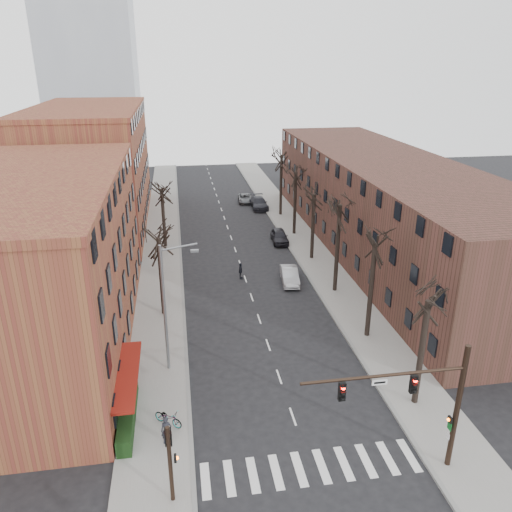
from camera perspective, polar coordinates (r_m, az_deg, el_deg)
name	(u,v)px	position (r m, az deg, el deg)	size (l,w,h in m)	color
ground	(310,468)	(28.02, 6.25, -22.92)	(160.00, 160.00, 0.00)	black
sidewalk_left	(162,244)	(57.59, -10.68, 1.39)	(4.00, 90.00, 0.15)	gray
sidewalk_right	(299,236)	(59.22, 4.97, 2.26)	(4.00, 90.00, 0.15)	gray
building_left_near	(36,268)	(38.10, -23.81, -1.24)	(12.00, 26.00, 12.00)	brown
building_left_far	(93,169)	(65.17, -18.13, 9.39)	(12.00, 28.00, 14.00)	brown
building_right	(384,204)	(55.76, 14.42, 5.73)	(12.00, 50.00, 10.00)	#4D2B23
office_tower	(84,3)	(115.74, -19.06, 25.70)	(18.00, 18.00, 60.00)	#B2B7BF
awning_left	(132,411)	(32.06, -14.01, -16.83)	(1.20, 7.00, 0.15)	maroon
hedge	(128,413)	(30.89, -14.44, -17.04)	(0.80, 6.00, 1.00)	black
tree_right_a	(414,403)	(33.21, 17.62, -15.75)	(5.20, 5.20, 10.00)	black
tree_right_b	(367,336)	(39.20, 12.52, -8.96)	(5.20, 5.20, 10.80)	black
tree_right_c	(335,291)	(45.82, 8.96, -4.01)	(5.20, 5.20, 11.60)	black
tree_right_d	(311,259)	(52.82, 6.35, -0.32)	(5.20, 5.20, 10.00)	black
tree_right_e	(294,234)	(60.07, 4.37, 2.49)	(5.20, 5.20, 10.80)	black
tree_right_f	(280,215)	(67.48, 2.81, 4.68)	(5.20, 5.20, 11.60)	black
tree_left_a	(164,314)	(42.03, -10.44, -6.59)	(5.20, 5.20, 9.50)	black
tree_left_b	(166,247)	(56.66, -10.29, 1.00)	(5.20, 5.20, 9.50)	black
signal_mast_arm	(430,399)	(26.26, 19.24, -15.15)	(8.14, 0.30, 7.20)	black
signal_pole_left	(170,458)	(24.90, -9.81, -21.78)	(0.47, 0.44, 4.40)	black
streetlight	(167,303)	(32.60, -10.16, -5.34)	(2.45, 0.22, 9.03)	slate
silver_sedan	(290,276)	(46.85, 3.87, -2.24)	(1.48, 4.26, 1.40)	#A5A8AC
parked_car_near	(279,236)	(57.09, 2.70, 2.28)	(1.75, 4.34, 1.48)	black
parked_car_mid	(259,203)	(70.42, 0.34, 6.08)	(2.15, 5.29, 1.53)	#212229
parked_car_far	(245,198)	(73.58, -1.27, 6.61)	(1.94, 4.21, 1.17)	#5A5E62
pedestrian_a	(166,431)	(28.85, -10.20, -19.04)	(0.59, 0.39, 1.62)	black
pedestrian_crossing	(241,271)	(47.49, -1.78, -1.72)	(0.95, 0.39, 1.61)	black
bicycle	(168,417)	(30.17, -9.99, -17.71)	(0.65, 1.85, 0.97)	gray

